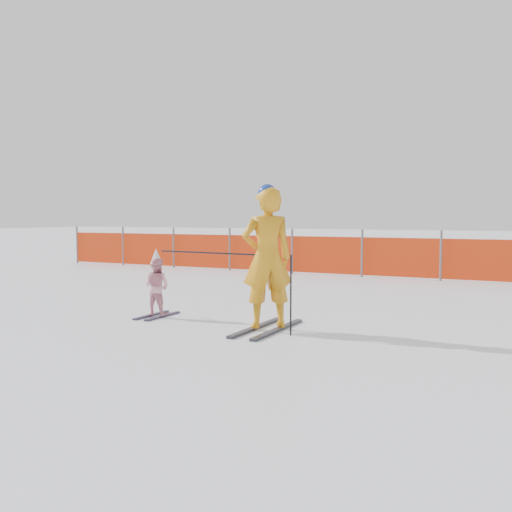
{
  "coord_description": "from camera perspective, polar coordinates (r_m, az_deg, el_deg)",
  "views": [
    {
      "loc": [
        3.88,
        -7.15,
        1.6
      ],
      "look_at": [
        0.0,
        0.5,
        1.0
      ],
      "focal_mm": 40.0,
      "sensor_mm": 36.0,
      "label": 1
    }
  ],
  "objects": [
    {
      "name": "safety_fence",
      "position": [
        16.13,
        1.96,
        0.29
      ],
      "size": [
        15.1,
        0.06,
        1.25
      ],
      "color": "#595960",
      "rests_on": "ground"
    },
    {
      "name": "child",
      "position": [
        9.21,
        -9.91,
        -2.94
      ],
      "size": [
        0.46,
        0.87,
        1.09
      ],
      "color": "black",
      "rests_on": "ground"
    },
    {
      "name": "adult",
      "position": [
        7.96,
        1.11,
        -0.14
      ],
      "size": [
        0.85,
        1.57,
        2.05
      ],
      "color": "black",
      "rests_on": "ground"
    },
    {
      "name": "ski_poles",
      "position": [
        8.16,
        -1.88,
        -1.18
      ],
      "size": [
        2.37,
        0.38,
        1.09
      ],
      "color": "black",
      "rests_on": "ground"
    },
    {
      "name": "ground",
      "position": [
        8.29,
        -1.57,
        -7.13
      ],
      "size": [
        120.0,
        120.0,
        0.0
      ],
      "primitive_type": "plane",
      "color": "white",
      "rests_on": "ground"
    }
  ]
}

